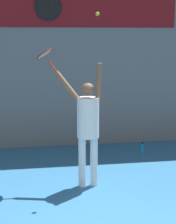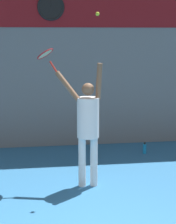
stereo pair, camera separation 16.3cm
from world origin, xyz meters
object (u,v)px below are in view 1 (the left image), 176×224
(tennis_racket, at_px, (45,55))
(water_bottle, at_px, (142,148))
(scoreboard_clock, at_px, (48,7))
(tennis_ball, at_px, (97,14))
(tennis_player, at_px, (88,122))

(tennis_racket, bearing_deg, water_bottle, 31.98)
(scoreboard_clock, xyz_separation_m, water_bottle, (2.01, -0.90, -3.15))
(tennis_ball, height_order, water_bottle, tennis_ball)
(scoreboard_clock, distance_m, tennis_racket, 2.50)
(scoreboard_clock, relative_size, tennis_racket, 1.44)
(scoreboard_clock, xyz_separation_m, tennis_player, (0.45, -2.67, -2.11))
(scoreboard_clock, height_order, tennis_racket, scoreboard_clock)
(tennis_ball, distance_m, water_bottle, 3.67)
(scoreboard_clock, relative_size, water_bottle, 2.42)
(tennis_player, bearing_deg, scoreboard_clock, 99.49)
(tennis_ball, bearing_deg, scoreboard_clock, 102.74)
(tennis_player, xyz_separation_m, tennis_racket, (-0.68, 0.37, 1.15))
(water_bottle, bearing_deg, tennis_racket, -148.02)
(tennis_player, xyz_separation_m, water_bottle, (1.57, 1.78, -1.04))
(tennis_ball, bearing_deg, tennis_player, 173.44)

